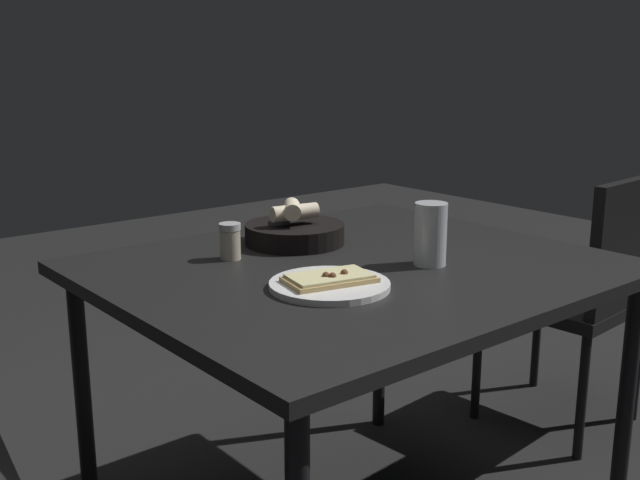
# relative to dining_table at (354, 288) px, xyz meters

# --- Properties ---
(dining_table) EXTENTS (1.13, 0.98, 0.74)m
(dining_table) POSITION_rel_dining_table_xyz_m (0.00, 0.00, 0.00)
(dining_table) COLOR black
(dining_table) RESTS_ON ground
(pizza_plate) EXTENTS (0.25, 0.25, 0.04)m
(pizza_plate) POSITION_rel_dining_table_xyz_m (0.17, 0.11, 0.07)
(pizza_plate) COLOR white
(pizza_plate) RESTS_ON dining_table
(bread_basket) EXTENTS (0.26, 0.26, 0.11)m
(bread_basket) POSITION_rel_dining_table_xyz_m (-0.01, -0.24, 0.09)
(bread_basket) COLOR black
(bread_basket) RESTS_ON dining_table
(beer_glass) EXTENTS (0.08, 0.08, 0.15)m
(beer_glass) POSITION_rel_dining_table_xyz_m (-0.13, 0.12, 0.12)
(beer_glass) COLOR silver
(beer_glass) RESTS_ON dining_table
(pepper_shaker) EXTENTS (0.05, 0.05, 0.09)m
(pepper_shaker) POSITION_rel_dining_table_xyz_m (0.20, -0.22, 0.10)
(pepper_shaker) COLOR #BFB299
(pepper_shaker) RESTS_ON dining_table
(chair_far) EXTENTS (0.47, 0.47, 0.85)m
(chair_far) POSITION_rel_dining_table_xyz_m (-1.00, 0.00, -0.19)
(chair_far) COLOR black
(chair_far) RESTS_ON ground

